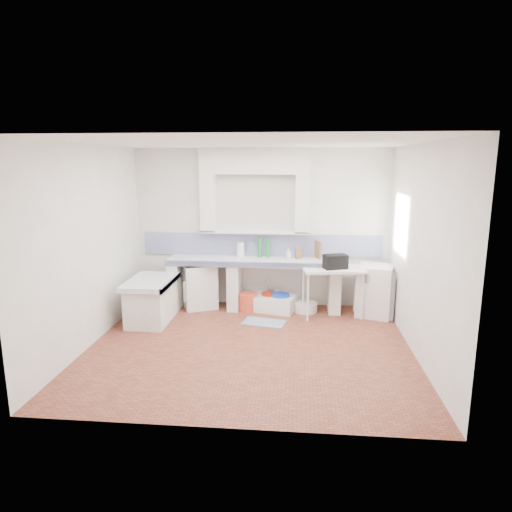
# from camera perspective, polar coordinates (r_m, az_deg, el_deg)

# --- Properties ---
(floor) EXTENTS (4.50, 4.50, 0.00)m
(floor) POSITION_cam_1_polar(r_m,az_deg,el_deg) (6.46, -0.83, -11.43)
(floor) COLOR brown
(floor) RESTS_ON ground
(ceiling) EXTENTS (4.50, 4.50, 0.00)m
(ceiling) POSITION_cam_1_polar(r_m,az_deg,el_deg) (5.94, -0.92, 14.23)
(ceiling) COLOR white
(ceiling) RESTS_ON ground
(wall_back) EXTENTS (4.50, 0.00, 4.50)m
(wall_back) POSITION_cam_1_polar(r_m,az_deg,el_deg) (8.01, 0.66, 3.56)
(wall_back) COLOR white
(wall_back) RESTS_ON ground
(wall_front) EXTENTS (4.50, 0.00, 4.50)m
(wall_front) POSITION_cam_1_polar(r_m,az_deg,el_deg) (4.12, -3.86, -4.43)
(wall_front) COLOR white
(wall_front) RESTS_ON ground
(wall_left) EXTENTS (0.00, 4.50, 4.50)m
(wall_left) POSITION_cam_1_polar(r_m,az_deg,el_deg) (6.67, -20.48, 1.14)
(wall_left) COLOR white
(wall_left) RESTS_ON ground
(wall_right) EXTENTS (0.00, 4.50, 4.50)m
(wall_right) POSITION_cam_1_polar(r_m,az_deg,el_deg) (6.22, 20.19, 0.44)
(wall_right) COLOR white
(wall_right) RESTS_ON ground
(alcove_mass) EXTENTS (1.90, 0.25, 0.45)m
(alcove_mass) POSITION_cam_1_polar(r_m,az_deg,el_deg) (7.81, -0.14, 12.00)
(alcove_mass) COLOR white
(alcove_mass) RESTS_ON ground
(window_frame) EXTENTS (0.35, 0.86, 1.06)m
(window_frame) POSITION_cam_1_polar(r_m,az_deg,el_deg) (7.38, 19.28, 3.76)
(window_frame) COLOR #3A2512
(window_frame) RESTS_ON ground
(lace_valance) EXTENTS (0.01, 0.84, 0.24)m
(lace_valance) POSITION_cam_1_polar(r_m,az_deg,el_deg) (7.31, 18.38, 6.75)
(lace_valance) COLOR white
(lace_valance) RESTS_ON ground
(counter_slab) EXTENTS (3.00, 0.60, 0.08)m
(counter_slab) POSITION_cam_1_polar(r_m,az_deg,el_deg) (7.82, -0.26, -0.66)
(counter_slab) COLOR white
(counter_slab) RESTS_ON ground
(counter_lip) EXTENTS (3.00, 0.04, 0.10)m
(counter_lip) POSITION_cam_1_polar(r_m,az_deg,el_deg) (7.55, -0.46, -1.12)
(counter_lip) COLOR navy
(counter_lip) RESTS_ON ground
(counter_pier_left) EXTENTS (0.20, 0.55, 0.82)m
(counter_pier_left) POSITION_cam_1_polar(r_m,az_deg,el_deg) (8.18, -10.08, -3.53)
(counter_pier_left) COLOR white
(counter_pier_left) RESTS_ON ground
(counter_pier_mid) EXTENTS (0.20, 0.55, 0.82)m
(counter_pier_mid) POSITION_cam_1_polar(r_m,az_deg,el_deg) (7.97, -2.76, -3.77)
(counter_pier_mid) COLOR white
(counter_pier_mid) RESTS_ON ground
(counter_pier_right) EXTENTS (0.20, 0.55, 0.82)m
(counter_pier_right) POSITION_cam_1_polar(r_m,az_deg,el_deg) (7.92, 9.90, -4.03)
(counter_pier_right) COLOR white
(counter_pier_right) RESTS_ON ground
(peninsula_top) EXTENTS (0.70, 1.10, 0.08)m
(peninsula_top) POSITION_cam_1_polar(r_m,az_deg,el_deg) (7.44, -13.25, -3.23)
(peninsula_top) COLOR white
(peninsula_top) RESTS_ON ground
(peninsula_base) EXTENTS (0.60, 1.00, 0.62)m
(peninsula_base) POSITION_cam_1_polar(r_m,az_deg,el_deg) (7.53, -13.13, -5.80)
(peninsula_base) COLOR white
(peninsula_base) RESTS_ON ground
(peninsula_lip) EXTENTS (0.04, 1.10, 0.10)m
(peninsula_lip) POSITION_cam_1_polar(r_m,az_deg,el_deg) (7.34, -10.80, -3.32)
(peninsula_lip) COLOR navy
(peninsula_lip) RESTS_ON ground
(backsplash) EXTENTS (4.27, 0.03, 0.40)m
(backsplash) POSITION_cam_1_polar(r_m,az_deg,el_deg) (8.04, 0.65, 1.43)
(backsplash) COLOR navy
(backsplash) RESTS_ON ground
(stove) EXTENTS (0.72, 0.72, 0.79)m
(stove) POSITION_cam_1_polar(r_m,az_deg,el_deg) (8.07, -7.19, -3.77)
(stove) COLOR white
(stove) RESTS_ON ground
(sink) EXTENTS (1.08, 0.76, 0.23)m
(sink) POSITION_cam_1_polar(r_m,az_deg,el_deg) (7.96, 1.46, -5.97)
(sink) COLOR white
(sink) RESTS_ON ground
(side_table) EXTENTS (1.08, 0.70, 0.04)m
(side_table) POSITION_cam_1_polar(r_m,az_deg,el_deg) (7.65, 9.66, -4.55)
(side_table) COLOR white
(side_table) RESTS_ON ground
(fridge) EXTENTS (0.70, 0.70, 0.87)m
(fridge) POSITION_cam_1_polar(r_m,az_deg,el_deg) (7.83, 14.86, -4.27)
(fridge) COLOR white
(fridge) RESTS_ON ground
(bucket_red) EXTENTS (0.43, 0.43, 0.31)m
(bucket_red) POSITION_cam_1_polar(r_m,az_deg,el_deg) (7.89, -1.09, -5.83)
(bucket_red) COLOR #D5492C
(bucket_red) RESTS_ON ground
(bucket_orange) EXTENTS (0.40, 0.40, 0.29)m
(bucket_orange) POSITION_cam_1_polar(r_m,az_deg,el_deg) (7.96, 1.83, -5.76)
(bucket_orange) COLOR red
(bucket_orange) RESTS_ON ground
(bucket_blue) EXTENTS (0.43, 0.43, 0.30)m
(bucket_blue) POSITION_cam_1_polar(r_m,az_deg,el_deg) (7.89, 3.10, -5.89)
(bucket_blue) COLOR blue
(bucket_blue) RESTS_ON ground
(basin_white) EXTENTS (0.52, 0.52, 0.16)m
(basin_white) POSITION_cam_1_polar(r_m,az_deg,el_deg) (7.91, 6.28, -6.46)
(basin_white) COLOR white
(basin_white) RESTS_ON ground
(water_bottle_a) EXTENTS (0.07, 0.07, 0.27)m
(water_bottle_a) POSITION_cam_1_polar(r_m,az_deg,el_deg) (8.15, 0.03, -5.43)
(water_bottle_a) COLOR silver
(water_bottle_a) RESTS_ON ground
(water_bottle_b) EXTENTS (0.10, 0.10, 0.33)m
(water_bottle_b) POSITION_cam_1_polar(r_m,az_deg,el_deg) (8.12, 2.59, -5.28)
(water_bottle_b) COLOR silver
(water_bottle_b) RESTS_ON ground
(black_bag) EXTENTS (0.43, 0.33, 0.24)m
(black_bag) POSITION_cam_1_polar(r_m,az_deg,el_deg) (7.47, 10.05, -0.72)
(black_bag) COLOR black
(black_bag) RESTS_ON side_table
(green_bottle_a) EXTENTS (0.08, 0.08, 0.36)m
(green_bottle_a) POSITION_cam_1_polar(r_m,az_deg,el_deg) (7.92, 0.48, 1.12)
(green_bottle_a) COLOR #22792C
(green_bottle_a) RESTS_ON counter_slab
(green_bottle_b) EXTENTS (0.09, 0.09, 0.30)m
(green_bottle_b) POSITION_cam_1_polar(r_m,az_deg,el_deg) (7.91, 1.52, 0.90)
(green_bottle_b) COLOR #22792C
(green_bottle_b) RESTS_ON counter_slab
(knife_block) EXTENTS (0.11, 0.10, 0.19)m
(knife_block) POSITION_cam_1_polar(r_m,az_deg,el_deg) (7.85, 5.41, 0.35)
(knife_block) COLOR brown
(knife_block) RESTS_ON counter_slab
(cutting_board) EXTENTS (0.10, 0.22, 0.31)m
(cutting_board) POSITION_cam_1_polar(r_m,az_deg,el_deg) (7.90, 7.87, 0.79)
(cutting_board) COLOR brown
(cutting_board) RESTS_ON counter_slab
(paper_towel) EXTENTS (0.13, 0.13, 0.26)m
(paper_towel) POSITION_cam_1_polar(r_m,az_deg,el_deg) (7.96, -1.97, 0.81)
(paper_towel) COLOR white
(paper_towel) RESTS_ON counter_slab
(soap_bottle) EXTENTS (0.09, 0.09, 0.18)m
(soap_bottle) POSITION_cam_1_polar(r_m,az_deg,el_deg) (7.86, 4.17, 0.32)
(soap_bottle) COLOR white
(soap_bottle) RESTS_ON counter_slab
(rug) EXTENTS (0.75, 0.53, 0.01)m
(rug) POSITION_cam_1_polar(r_m,az_deg,el_deg) (7.35, 1.04, -8.43)
(rug) COLOR #345885
(rug) RESTS_ON ground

